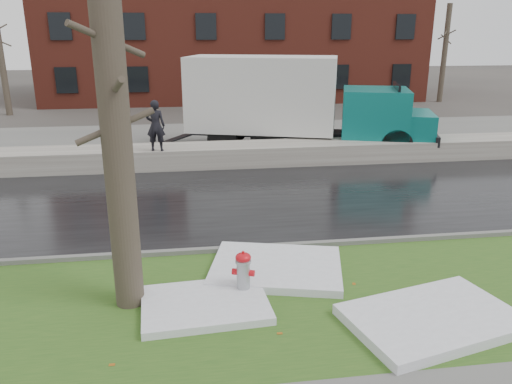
{
  "coord_description": "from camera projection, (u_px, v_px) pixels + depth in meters",
  "views": [
    {
      "loc": [
        -1.67,
        -9.16,
        4.71
      ],
      "look_at": [
        -0.07,
        2.22,
        1.0
      ],
      "focal_mm": 35.0,
      "sensor_mm": 36.0,
      "label": 1
    }
  ],
  "objects": [
    {
      "name": "snow_patch_side",
      "position": [
        433.0,
        319.0,
        8.34
      ],
      "size": [
        3.15,
        2.42,
        0.18
      ],
      "primitive_type": "cube",
      "rotation": [
        0.0,
        0.0,
        0.24
      ],
      "color": "white",
      "rests_on": "verge"
    },
    {
      "name": "snowbank",
      "position": [
        234.0,
        155.0,
        18.39
      ],
      "size": [
        60.0,
        1.6,
        0.75
      ],
      "primitive_type": "cube",
      "color": "#A8A59A",
      "rests_on": "ground"
    },
    {
      "name": "ground",
      "position": [
        274.0,
        270.0,
        10.3
      ],
      "size": [
        120.0,
        120.0,
        0.0
      ],
      "primitive_type": "plane",
      "color": "#47423D",
      "rests_on": "ground"
    },
    {
      "name": "tree",
      "position": [
        116.0,
        131.0,
        8.06
      ],
      "size": [
        1.28,
        1.49,
        6.24
      ],
      "rotation": [
        0.0,
        0.0,
        -0.1
      ],
      "color": "brown",
      "rests_on": "verge"
    },
    {
      "name": "bg_tree_center",
      "position": [
        118.0,
        53.0,
        32.99
      ],
      "size": [
        1.4,
        1.62,
        6.5
      ],
      "color": "brown",
      "rests_on": "ground"
    },
    {
      "name": "brick_building",
      "position": [
        232.0,
        27.0,
        37.3
      ],
      "size": [
        26.0,
        12.0,
        10.0
      ],
      "primitive_type": "cube",
      "color": "maroon",
      "rests_on": "ground"
    },
    {
      "name": "worker",
      "position": [
        156.0,
        126.0,
        17.08
      ],
      "size": [
        0.7,
        0.51,
        1.76
      ],
      "primitive_type": "imported",
      "rotation": [
        0.0,
        0.0,
        3.0
      ],
      "color": "black",
      "rests_on": "snowbank"
    },
    {
      "name": "curb",
      "position": [
        267.0,
        248.0,
        11.22
      ],
      "size": [
        60.0,
        0.15,
        0.14
      ],
      "primitive_type": "cube",
      "color": "slate",
      "rests_on": "ground"
    },
    {
      "name": "road",
      "position": [
        248.0,
        200.0,
        14.54
      ],
      "size": [
        60.0,
        7.0,
        0.03
      ],
      "primitive_type": "cube",
      "color": "black",
      "rests_on": "ground"
    },
    {
      "name": "snow_patch_near",
      "position": [
        276.0,
        267.0,
        10.17
      ],
      "size": [
        3.01,
        2.58,
        0.16
      ],
      "primitive_type": "cube",
      "rotation": [
        0.0,
        0.0,
        -0.25
      ],
      "color": "white",
      "rests_on": "verge"
    },
    {
      "name": "snow_patch_far",
      "position": [
        205.0,
        304.0,
        8.81
      ],
      "size": [
        2.31,
        1.75,
        0.14
      ],
      "primitive_type": "cube",
      "rotation": [
        0.0,
        0.0,
        0.07
      ],
      "color": "white",
      "rests_on": "verge"
    },
    {
      "name": "verge",
      "position": [
        286.0,
        300.0,
        9.12
      ],
      "size": [
        60.0,
        4.5,
        0.04
      ],
      "primitive_type": "cube",
      "color": "#2A501A",
      "rests_on": "ground"
    },
    {
      "name": "box_truck",
      "position": [
        291.0,
        102.0,
        20.19
      ],
      "size": [
        11.34,
        5.36,
        3.78
      ],
      "rotation": [
        0.0,
        0.0,
        -0.3
      ],
      "color": "black",
      "rests_on": "ground"
    },
    {
      "name": "bg_tree_left",
      "position": [
        1.0,
        57.0,
        28.43
      ],
      "size": [
        1.4,
        1.62,
        6.5
      ],
      "color": "brown",
      "rests_on": "ground"
    },
    {
      "name": "parking_lot",
      "position": [
        224.0,
        140.0,
        22.55
      ],
      "size": [
        60.0,
        9.0,
        0.03
      ],
      "primitive_type": "cube",
      "color": "slate",
      "rests_on": "ground"
    },
    {
      "name": "fire_hydrant",
      "position": [
        243.0,
        272.0,
        9.15
      ],
      "size": [
        0.43,
        0.41,
        0.88
      ],
      "rotation": [
        0.0,
        0.0,
        -0.34
      ],
      "color": "#9D9FA5",
      "rests_on": "verge"
    },
    {
      "name": "bg_tree_right",
      "position": [
        445.0,
        53.0,
        34.01
      ],
      "size": [
        1.4,
        1.62,
        6.5
      ],
      "color": "brown",
      "rests_on": "ground"
    }
  ]
}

